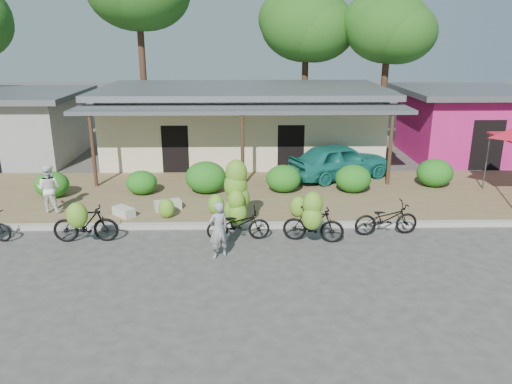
% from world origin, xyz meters
% --- Properties ---
extents(ground, '(100.00, 100.00, 0.00)m').
position_xyz_m(ground, '(0.00, 0.00, 0.00)').
color(ground, '#403E3B').
rests_on(ground, ground).
extents(sidewalk, '(60.00, 6.00, 0.12)m').
position_xyz_m(sidewalk, '(0.00, 5.00, 0.06)').
color(sidewalk, olive).
rests_on(sidewalk, ground).
extents(curb, '(60.00, 0.25, 0.15)m').
position_xyz_m(curb, '(0.00, 2.00, 0.07)').
color(curb, '#A8A399').
rests_on(curb, ground).
extents(shop_main, '(13.00, 8.50, 3.35)m').
position_xyz_m(shop_main, '(0.00, 10.93, 1.72)').
color(shop_main, beige).
rests_on(shop_main, ground).
extents(shop_pink, '(6.00, 6.00, 3.25)m').
position_xyz_m(shop_pink, '(10.50, 10.99, 1.67)').
color(shop_pink, '#CD1F64').
rests_on(shop_pink, ground).
extents(shop_grey, '(7.00, 6.00, 3.15)m').
position_xyz_m(shop_grey, '(-11.00, 10.99, 1.62)').
color(shop_grey, '#979893').
rests_on(shop_grey, ground).
extents(tree_center_right, '(5.15, 5.02, 8.14)m').
position_xyz_m(tree_center_right, '(3.31, 16.61, 6.23)').
color(tree_center_right, '#4B311E').
rests_on(tree_center_right, ground).
extents(tree_near_right, '(4.59, 4.42, 7.74)m').
position_xyz_m(tree_near_right, '(7.31, 14.61, 6.03)').
color(tree_near_right, '#4B311E').
rests_on(tree_near_right, ground).
extents(hedge_0, '(1.19, 1.07, 0.93)m').
position_xyz_m(hedge_0, '(-6.76, 4.78, 0.59)').
color(hedge_0, '#166316').
rests_on(hedge_0, sidewalk).
extents(hedge_1, '(1.11, 1.00, 0.87)m').
position_xyz_m(hedge_1, '(-3.66, 5.07, 0.55)').
color(hedge_1, '#166316').
rests_on(hedge_1, sidewalk).
extents(hedge_2, '(1.48, 1.34, 1.16)m').
position_xyz_m(hedge_2, '(-1.34, 5.21, 0.70)').
color(hedge_2, '#166316').
rests_on(hedge_2, sidewalk).
extents(hedge_3, '(1.28, 1.15, 1.00)m').
position_xyz_m(hedge_3, '(1.50, 5.25, 0.62)').
color(hedge_3, '#166316').
rests_on(hedge_3, sidewalk).
extents(hedge_4, '(1.30, 1.17, 1.02)m').
position_xyz_m(hedge_4, '(4.05, 5.17, 0.63)').
color(hedge_4, '#166316').
rests_on(hedge_4, sidewalk).
extents(hedge_5, '(1.36, 1.22, 1.06)m').
position_xyz_m(hedge_5, '(7.30, 5.81, 0.65)').
color(hedge_5, '#166316').
rests_on(hedge_5, sidewalk).
extents(bike_left, '(1.85, 1.18, 1.41)m').
position_xyz_m(bike_left, '(-4.44, 0.91, 0.63)').
color(bike_left, black).
rests_on(bike_left, ground).
extents(bike_center, '(1.86, 1.23, 2.25)m').
position_xyz_m(bike_center, '(-0.14, 1.36, 0.89)').
color(bike_center, black).
rests_on(bike_center, ground).
extents(bike_right, '(1.81, 1.29, 1.68)m').
position_xyz_m(bike_right, '(1.99, 0.74, 0.70)').
color(bike_right, black).
rests_on(bike_right, ground).
extents(bike_far_right, '(1.95, 0.84, 1.00)m').
position_xyz_m(bike_far_right, '(4.24, 1.38, 0.50)').
color(bike_far_right, black).
rests_on(bike_far_right, ground).
extents(loose_banana_a, '(0.51, 0.43, 0.64)m').
position_xyz_m(loose_banana_a, '(-2.40, 2.60, 0.44)').
color(loose_banana_a, '#6AA228').
rests_on(loose_banana_a, sidewalk).
extents(loose_banana_b, '(0.53, 0.45, 0.67)m').
position_xyz_m(loose_banana_b, '(-0.85, 2.91, 0.45)').
color(loose_banana_b, '#6AA228').
rests_on(loose_banana_b, sidewalk).
extents(loose_banana_c, '(0.53, 0.45, 0.67)m').
position_xyz_m(loose_banana_c, '(1.77, 2.63, 0.45)').
color(loose_banana_c, '#6AA228').
rests_on(loose_banana_c, sidewalk).
extents(sack_near, '(0.94, 0.68, 0.30)m').
position_xyz_m(sack_near, '(-2.48, 3.40, 0.27)').
color(sack_near, beige).
rests_on(sack_near, sidewalk).
extents(sack_far, '(0.81, 0.79, 0.28)m').
position_xyz_m(sack_far, '(-3.80, 2.82, 0.26)').
color(sack_far, beige).
rests_on(sack_far, sidewalk).
extents(vendor, '(0.68, 0.60, 1.56)m').
position_xyz_m(vendor, '(-0.61, -0.08, 0.78)').
color(vendor, gray).
rests_on(vendor, ground).
extents(bystander, '(0.84, 0.69, 1.58)m').
position_xyz_m(bystander, '(-6.25, 3.25, 0.91)').
color(bystander, white).
rests_on(bystander, sidewalk).
extents(teal_van, '(4.51, 3.20, 1.43)m').
position_xyz_m(teal_van, '(3.89, 7.00, 0.83)').
color(teal_van, '#186E63').
rests_on(teal_van, sidewalk).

